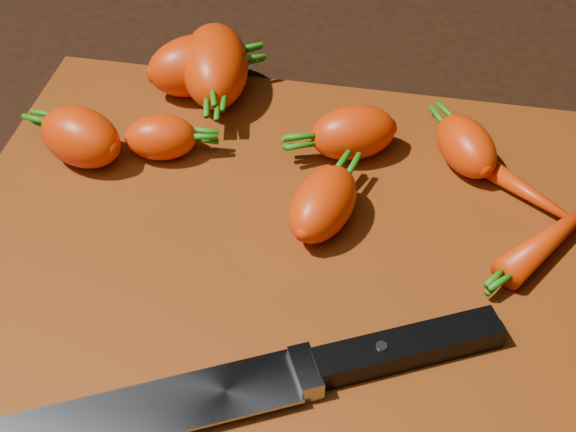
# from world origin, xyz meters

# --- Properties ---
(ground) EXTENTS (2.00, 2.00, 0.01)m
(ground) POSITION_xyz_m (0.00, 0.00, -0.01)
(ground) COLOR black
(cutting_board) EXTENTS (0.50, 0.40, 0.01)m
(cutting_board) POSITION_xyz_m (0.00, 0.00, 0.01)
(cutting_board) COLOR #682B09
(cutting_board) RESTS_ON ground
(carrot_0) EXTENTS (0.10, 0.09, 0.05)m
(carrot_0) POSITION_xyz_m (-0.11, 0.17, 0.04)
(carrot_0) COLOR red
(carrot_0) RESTS_ON cutting_board
(carrot_1) EXTENTS (0.08, 0.07, 0.05)m
(carrot_1) POSITION_xyz_m (-0.18, 0.06, 0.04)
(carrot_1) COLOR red
(carrot_1) RESTS_ON cutting_board
(carrot_2) EXTENTS (0.08, 0.11, 0.06)m
(carrot_2) POSITION_xyz_m (-0.09, 0.17, 0.04)
(carrot_2) COLOR red
(carrot_2) RESTS_ON cutting_board
(carrot_3) EXTENTS (0.06, 0.08, 0.04)m
(carrot_3) POSITION_xyz_m (0.02, 0.02, 0.03)
(carrot_3) COLOR red
(carrot_3) RESTS_ON cutting_board
(carrot_4) EXTENTS (0.08, 0.07, 0.04)m
(carrot_4) POSITION_xyz_m (0.04, 0.11, 0.03)
(carrot_4) COLOR red
(carrot_4) RESTS_ON cutting_board
(carrot_5) EXTENTS (0.06, 0.05, 0.04)m
(carrot_5) POSITION_xyz_m (-0.12, 0.08, 0.03)
(carrot_5) COLOR red
(carrot_5) RESTS_ON cutting_board
(carrot_6) EXTENTS (0.07, 0.08, 0.04)m
(carrot_6) POSITION_xyz_m (0.13, 0.11, 0.03)
(carrot_6) COLOR red
(carrot_6) RESTS_ON cutting_board
(carrot_7) EXTENTS (0.09, 0.11, 0.02)m
(carrot_7) POSITION_xyz_m (0.19, 0.03, 0.02)
(carrot_7) COLOR red
(carrot_7) RESTS_ON cutting_board
(carrot_8) EXTENTS (0.10, 0.08, 0.02)m
(carrot_8) POSITION_xyz_m (0.18, 0.08, 0.02)
(carrot_8) COLOR red
(carrot_8) RESTS_ON cutting_board
(knife) EXTENTS (0.33, 0.19, 0.02)m
(knife) POSITION_xyz_m (-0.05, -0.16, 0.02)
(knife) COLOR gray
(knife) RESTS_ON cutting_board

